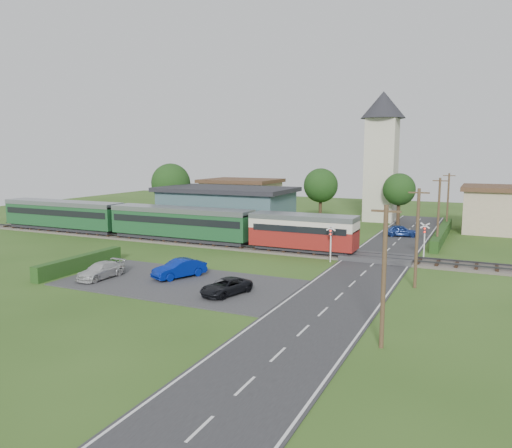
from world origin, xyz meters
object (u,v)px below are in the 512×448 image
at_px(crossing_signal_near, 331,238).
at_px(car_on_road, 401,231).
at_px(house_west, 241,197).
at_px(car_park_dark, 226,287).
at_px(church_tower, 382,147).
at_px(pedestrian_far, 152,223).
at_px(train, 156,220).
at_px(house_east, 501,209).
at_px(car_park_blue, 179,269).
at_px(crossing_signal_far, 425,235).
at_px(car_park_silver, 101,270).
at_px(equipment_hut, 143,219).
at_px(pedestrian_near, 274,231).
at_px(station_building, 226,209).

relative_size(crossing_signal_near, car_on_road, 0.88).
xyz_separation_m(house_west, car_park_dark, (18.07, -38.32, -2.18)).
xyz_separation_m(church_tower, pedestrian_far, (-22.00, -22.40, -8.95)).
bearing_deg(train, house_east, 33.10).
bearing_deg(church_tower, car_park_blue, -100.63).
relative_size(house_east, car_on_road, 2.35).
bearing_deg(house_west, house_east, -1.64).
xyz_separation_m(crossing_signal_far, car_park_silver, (-21.10, -17.85, -1.47)).
relative_size(car_on_road, car_park_blue, 0.90).
distance_m(train, car_on_road, 27.30).
height_order(train, pedestrian_far, train).
distance_m(house_east, crossing_signal_far, 20.64).
height_order(car_on_road, car_park_silver, car_on_road).
distance_m(house_west, car_park_silver, 39.24).
distance_m(train, crossing_signal_far, 27.46).
height_order(car_park_silver, car_park_dark, car_park_silver).
bearing_deg(train, equipment_hut, 143.02).
height_order(car_park_blue, pedestrian_near, pedestrian_near).
bearing_deg(house_west, car_park_blue, -70.43).
xyz_separation_m(equipment_hut, crossing_signal_near, (24.40, -5.61, 0.39)).
xyz_separation_m(pedestrian_near, pedestrian_far, (-15.66, 0.25, -0.09)).
height_order(station_building, house_west, house_west).
bearing_deg(house_east, church_tower, 165.07).
relative_size(train, crossing_signal_far, 13.18).
bearing_deg(equipment_hut, church_tower, 44.75).
relative_size(crossing_signal_near, pedestrian_near, 1.79).
distance_m(crossing_signal_near, crossing_signal_far, 8.65).
bearing_deg(train, house_west, 93.11).
bearing_deg(car_on_road, pedestrian_near, 120.15).
height_order(house_east, pedestrian_near, house_east).
relative_size(equipment_hut, crossing_signal_near, 0.78).
height_order(train, crossing_signal_far, train).
distance_m(pedestrian_near, pedestrian_far, 15.66).
bearing_deg(car_on_road, equipment_hut, 98.06).
xyz_separation_m(car_on_road, car_park_dark, (-6.77, -28.97, -0.08)).
bearing_deg(car_park_silver, pedestrian_near, 74.98).
bearing_deg(church_tower, crossing_signal_near, -87.18).
bearing_deg(train, pedestrian_near, 15.07).
relative_size(crossing_signal_far, car_park_silver, 0.80).
distance_m(train, pedestrian_near, 12.88).
xyz_separation_m(house_east, car_park_dark, (-16.93, -37.32, -2.19)).
relative_size(crossing_signal_near, car_park_silver, 0.80).
height_order(train, church_tower, church_tower).
distance_m(station_building, crossing_signal_far, 24.51).
xyz_separation_m(car_park_silver, pedestrian_far, (-9.50, 19.05, 0.61)).
distance_m(train, car_park_silver, 16.74).
bearing_deg(station_building, crossing_signal_near, -34.81).
distance_m(church_tower, car_park_silver, 44.34).
xyz_separation_m(crossing_signal_near, crossing_signal_far, (7.20, 4.80, 0.00)).
distance_m(house_west, pedestrian_near, 23.98).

